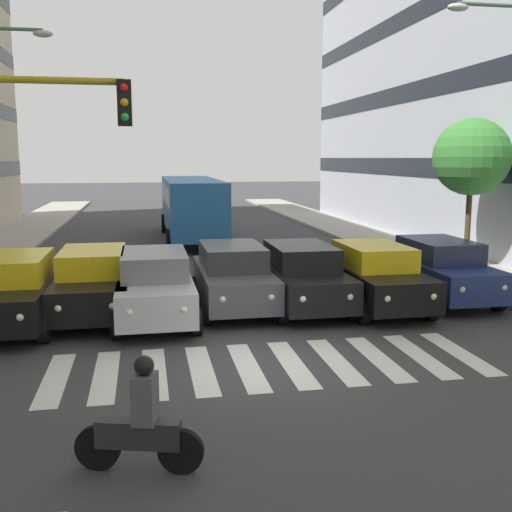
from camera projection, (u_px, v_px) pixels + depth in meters
ground_plane at (270, 365)px, 11.75m from camera, size 180.00×180.00×0.00m
building_left_block_0 at (492, 57)px, 29.39m from camera, size 8.57×29.20×17.89m
crosswalk_markings at (270, 365)px, 11.75m from camera, size 8.55×2.80×0.01m
car_0 at (440, 269)px, 17.05m from camera, size 2.02×4.44×1.72m
car_1 at (375, 276)px, 16.11m from camera, size 2.02×4.44×1.72m
car_2 at (302, 276)px, 16.08m from camera, size 2.02×4.44×1.72m
car_3 at (233, 276)px, 16.04m from camera, size 2.02×4.44×1.72m
car_4 at (155, 286)px, 14.88m from camera, size 2.02×4.44×1.72m
car_5 at (93, 283)px, 15.22m from camera, size 2.02×4.44×1.72m
car_6 at (13, 291)px, 14.29m from camera, size 2.02×4.44×1.72m
bus_behind_traffic at (191, 202)px, 29.55m from camera, size 2.78×10.50×3.00m
motorcycle_with_rider at (141, 424)px, 7.67m from camera, size 1.66×0.56×1.57m
street_tree_1 at (472, 157)px, 20.86m from camera, size 2.69×2.69×5.25m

